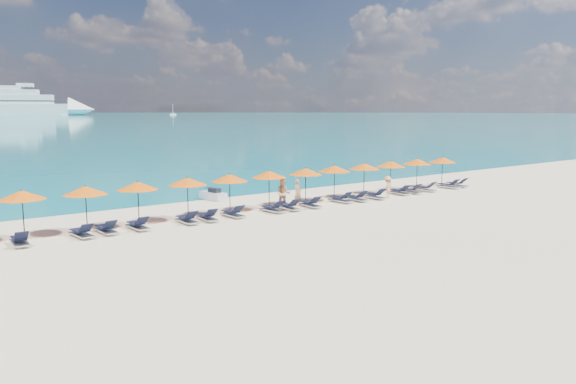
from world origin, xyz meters
TOP-DOWN VIEW (x-y plane):
  - ground at (0.00, 0.00)m, footprint 1400.00×1400.00m
  - cruise_ship at (107.20, 595.96)m, footprint 147.27×78.89m
  - sailboat_near at (141.01, 554.14)m, footprint 6.08×2.03m
  - sailboat_far at (235.05, 507.51)m, footprint 6.26×2.09m
  - jetski at (-1.04, 9.71)m, footprint 1.06×2.17m
  - beachgoer_a at (1.85, 4.44)m, footprint 0.66×0.49m
  - beachgoer_b at (0.61, 4.25)m, footprint 0.99×0.92m
  - beachgoer_c at (8.39, 3.22)m, footprint 1.04×0.67m
  - umbrella_1 at (-13.45, 5.05)m, footprint 2.10×2.10m
  - umbrella_2 at (-10.71, 4.83)m, footprint 2.10×2.10m
  - umbrella_3 at (-8.08, 4.90)m, footprint 2.10×2.10m
  - umbrella_4 at (-5.30, 4.91)m, footprint 2.10×2.10m
  - umbrella_5 at (-2.68, 4.90)m, footprint 2.10×2.10m
  - umbrella_6 at (0.09, 4.98)m, footprint 2.10×2.10m
  - umbrella_7 at (2.78, 4.86)m, footprint 2.10×2.10m
  - umbrella_8 at (5.34, 5.05)m, footprint 2.10×2.10m
  - umbrella_9 at (7.97, 4.98)m, footprint 2.10×2.10m
  - umbrella_10 at (10.63, 5.02)m, footprint 2.10×2.10m
  - umbrella_11 at (13.52, 5.06)m, footprint 2.10×2.10m
  - umbrella_12 at (16.12, 4.80)m, footprint 2.10×2.10m
  - lounger_2 at (-13.91, 3.81)m, footprint 0.72×1.73m
  - lounger_3 at (-11.29, 3.78)m, footprint 0.76×1.75m
  - lounger_4 at (-10.12, 3.89)m, footprint 0.64×1.71m
  - lounger_5 at (-8.58, 3.83)m, footprint 0.64×1.71m
  - lounger_6 at (-5.98, 3.73)m, footprint 0.66×1.71m
  - lounger_7 at (-4.80, 3.70)m, footprint 0.76×1.75m
  - lounger_8 at (-3.19, 3.74)m, footprint 0.66×1.71m
  - lounger_9 at (-0.61, 3.65)m, footprint 0.75×1.74m
  - lounger_10 at (0.57, 3.62)m, footprint 0.72×1.73m
  - lounger_11 at (2.15, 3.60)m, footprint 0.79×1.76m
  - lounger_12 at (4.81, 3.83)m, footprint 0.70×1.73m
  - lounger_13 at (5.96, 3.58)m, footprint 0.73×1.74m
  - lounger_14 at (7.53, 3.51)m, footprint 0.69×1.72m
  - lounger_15 at (10.22, 3.78)m, footprint 0.78×1.75m
  - lounger_16 at (11.24, 3.68)m, footprint 0.72×1.73m
  - lounger_17 at (12.90, 3.76)m, footprint 0.78×1.75m
  - lounger_18 at (15.56, 3.73)m, footprint 0.64×1.71m
  - lounger_19 at (16.66, 3.78)m, footprint 0.68×1.72m

SIDE VIEW (x-z plane):
  - ground at x=0.00m, z-range 0.00..0.00m
  - lounger_2 at x=-13.91m, z-range -0.09..0.56m
  - lounger_3 at x=-11.29m, z-range -0.09..0.56m
  - lounger_4 at x=-10.12m, z-range -0.09..0.56m
  - lounger_5 at x=-8.58m, z-range -0.09..0.56m
  - lounger_6 at x=-5.98m, z-range -0.09..0.56m
  - lounger_7 at x=-4.80m, z-range -0.09..0.56m
  - lounger_8 at x=-3.19m, z-range -0.09..0.56m
  - lounger_9 at x=-0.61m, z-range -0.09..0.56m
  - lounger_10 at x=0.57m, z-range -0.09..0.56m
  - lounger_11 at x=2.15m, z-range -0.09..0.56m
  - lounger_12 at x=4.81m, z-range -0.09..0.56m
  - lounger_13 at x=5.96m, z-range -0.09..0.56m
  - lounger_14 at x=7.53m, z-range -0.09..0.56m
  - lounger_15 at x=10.22m, z-range -0.09..0.56m
  - lounger_16 at x=11.24m, z-range -0.09..0.56m
  - lounger_17 at x=12.90m, z-range -0.09..0.56m
  - lounger_18 at x=15.56m, z-range -0.09..0.56m
  - lounger_19 at x=16.66m, z-range -0.09..0.56m
  - jetski at x=-1.04m, z-range -0.07..0.67m
  - beachgoer_c at x=8.39m, z-range 0.00..1.49m
  - beachgoer_a at x=1.85m, z-range 0.00..1.64m
  - beachgoer_b at x=0.61m, z-range 0.00..1.78m
  - sailboat_near at x=141.01m, z-range -4.43..6.72m
  - sailboat_far at x=235.05m, z-range -4.56..6.92m
  - umbrella_1 at x=-13.45m, z-range 0.88..3.16m
  - umbrella_2 at x=-10.71m, z-range 0.88..3.16m
  - umbrella_3 at x=-8.08m, z-range 0.88..3.16m
  - umbrella_4 at x=-5.30m, z-range 0.88..3.16m
  - umbrella_5 at x=-2.68m, z-range 0.88..3.16m
  - umbrella_6 at x=0.09m, z-range 0.88..3.16m
  - umbrella_7 at x=2.78m, z-range 0.88..3.16m
  - umbrella_8 at x=5.34m, z-range 0.88..3.16m
  - umbrella_9 at x=7.97m, z-range 0.88..3.16m
  - umbrella_10 at x=10.63m, z-range 0.88..3.16m
  - umbrella_11 at x=13.52m, z-range 0.88..3.16m
  - umbrella_12 at x=16.12m, z-range 0.88..3.16m
  - cruise_ship at x=107.20m, z-range -9.98..31.64m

